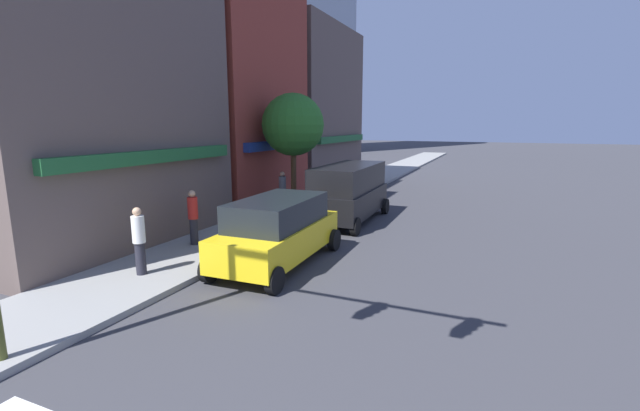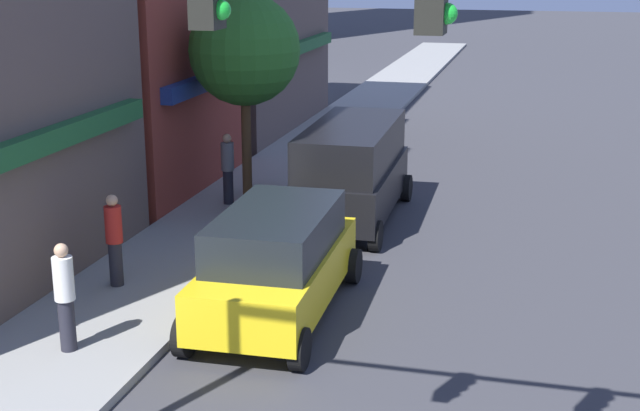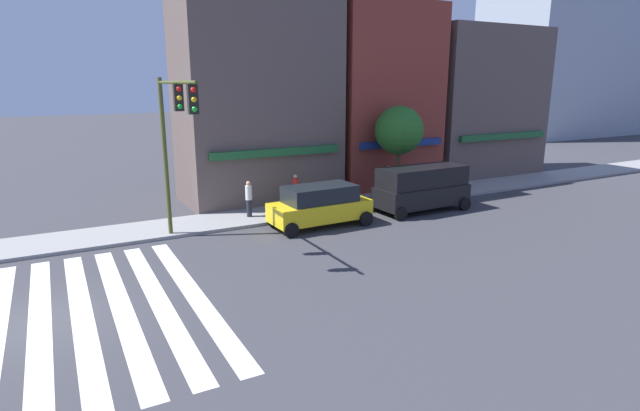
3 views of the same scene
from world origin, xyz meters
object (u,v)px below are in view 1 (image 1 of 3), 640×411
object	(u,v)px
pedestrian_red_jacket	(193,216)
pedestrian_grey_coat	(283,190)
traffic_signal	(49,51)
street_tree	(293,125)
van_black	(349,191)
pedestrian_white_shirt	(139,240)
suv_yellow	(278,230)

from	to	relation	value
pedestrian_red_jacket	pedestrian_grey_coat	xyz separation A→B (m)	(5.89, -0.08, 0.00)
traffic_signal	street_tree	size ratio (longest dim) A/B	1.31
van_black	pedestrian_white_shirt	size ratio (longest dim) A/B	2.85
van_black	street_tree	world-z (taller)	street_tree
pedestrian_red_jacket	pedestrian_grey_coat	size ratio (longest dim) A/B	1.00
traffic_signal	pedestrian_white_shirt	size ratio (longest dim) A/B	3.82
suv_yellow	van_black	xyz separation A→B (m)	(6.02, -0.00, 0.25)
traffic_signal	van_black	size ratio (longest dim) A/B	1.34
street_tree	pedestrian_red_jacket	bearing A→B (deg)	175.71
traffic_signal	pedestrian_red_jacket	world-z (taller)	traffic_signal
traffic_signal	pedestrian_white_shirt	world-z (taller)	traffic_signal
pedestrian_white_shirt	suv_yellow	bearing A→B (deg)	142.13
pedestrian_grey_coat	traffic_signal	bearing A→B (deg)	-179.54
pedestrian_red_jacket	pedestrian_white_shirt	size ratio (longest dim) A/B	1.00
van_black	pedestrian_grey_coat	distance (m)	3.20
suv_yellow	van_black	world-z (taller)	van_black
pedestrian_red_jacket	pedestrian_grey_coat	distance (m)	5.89
suv_yellow	van_black	distance (m)	6.03
suv_yellow	van_black	size ratio (longest dim) A/B	0.94
pedestrian_white_shirt	pedestrian_grey_coat	bearing A→B (deg)	-167.34
suv_yellow	van_black	bearing A→B (deg)	-1.43
pedestrian_red_jacket	street_tree	distance (m)	6.88
van_black	pedestrian_red_jacket	size ratio (longest dim) A/B	2.85
pedestrian_red_jacket	pedestrian_grey_coat	world-z (taller)	same
pedestrian_grey_coat	pedestrian_red_jacket	bearing A→B (deg)	164.15
van_black	pedestrian_grey_coat	size ratio (longest dim) A/B	2.85
traffic_signal	pedestrian_grey_coat	xyz separation A→B (m)	(12.69, 3.52, -3.84)
pedestrian_red_jacket	street_tree	xyz separation A→B (m)	(6.24, -0.47, 2.86)
traffic_signal	pedestrian_grey_coat	bearing A→B (deg)	15.50
van_black	traffic_signal	bearing A→B (deg)	-179.78
traffic_signal	street_tree	distance (m)	13.45
traffic_signal	suv_yellow	bearing A→B (deg)	2.95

